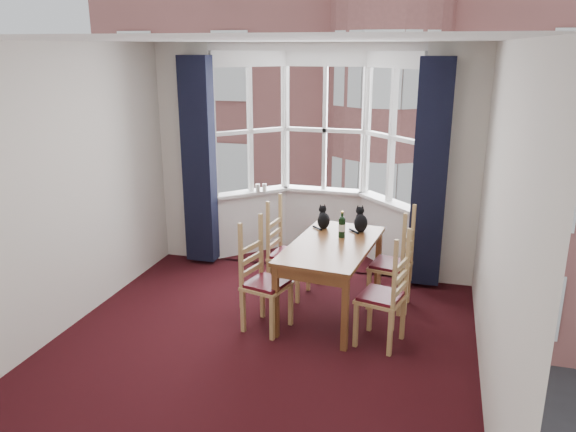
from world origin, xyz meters
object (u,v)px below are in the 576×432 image
at_px(chair_left_far, 282,255).
at_px(cat_right, 361,222).
at_px(chair_right_near, 390,300).
at_px(chair_right_far, 398,267).
at_px(cat_left, 324,219).
at_px(dining_table, 332,252).
at_px(wine_bottle, 342,226).
at_px(chair_left_near, 259,283).
at_px(candle_tall, 258,188).
at_px(candle_short, 264,188).

height_order(chair_left_far, cat_right, cat_right).
relative_size(chair_right_near, chair_right_far, 1.00).
height_order(chair_right_near, cat_left, cat_left).
distance_m(dining_table, chair_left_far, 0.77).
relative_size(dining_table, chair_right_near, 1.70).
xyz_separation_m(chair_left_far, wine_bottle, (0.70, -0.12, 0.44)).
height_order(chair_left_near, candle_tall, candle_tall).
height_order(chair_left_far, candle_tall, candle_tall).
bearing_deg(chair_left_far, cat_left, 16.78).
bearing_deg(candle_tall, dining_table, -49.39).
distance_m(chair_left_far, wine_bottle, 0.84).
bearing_deg(chair_right_near, chair_right_far, 89.75).
height_order(chair_left_near, chair_right_far, same).
bearing_deg(cat_right, chair_left_near, -131.69).
distance_m(chair_right_far, candle_tall, 2.39).
bearing_deg(dining_table, wine_bottle, 75.47).
distance_m(chair_left_far, candle_tall, 1.45).
height_order(chair_right_near, candle_short, candle_short).
xyz_separation_m(chair_left_near, cat_right, (0.86, 0.97, 0.43)).
bearing_deg(chair_left_near, wine_bottle, 45.57).
height_order(cat_left, candle_short, cat_left).
relative_size(chair_right_near, candle_tall, 8.73).
height_order(dining_table, chair_left_far, chair_left_far).
xyz_separation_m(chair_right_near, candle_tall, (-1.99, 2.07, 0.45)).
relative_size(chair_left_near, chair_right_far, 1.00).
xyz_separation_m(chair_right_far, candle_tall, (-2.00, 1.23, 0.45)).
bearing_deg(chair_right_near, cat_left, 130.58).
xyz_separation_m(chair_left_near, cat_left, (0.45, 0.97, 0.42)).
bearing_deg(chair_left_near, chair_right_far, 31.57).
height_order(cat_right, wine_bottle, wine_bottle).
distance_m(chair_left_near, candle_short, 2.20).
height_order(dining_table, wine_bottle, wine_bottle).
xyz_separation_m(chair_right_far, cat_left, (-0.86, 0.16, 0.42)).
relative_size(chair_left_far, candle_short, 8.63).
relative_size(wine_bottle, candle_tall, 2.73).
bearing_deg(candle_tall, chair_right_near, -46.08).
xyz_separation_m(chair_left_near, wine_bottle, (0.70, 0.71, 0.44)).
relative_size(chair_left_near, chair_left_far, 1.00).
bearing_deg(cat_right, dining_table, -114.68).
distance_m(wine_bottle, candle_short, 1.88).
bearing_deg(dining_table, cat_right, 65.32).
distance_m(chair_right_near, cat_left, 1.39).
bearing_deg(cat_left, chair_left_near, -114.69).
height_order(cat_right, candle_tall, cat_right).
bearing_deg(chair_left_near, candle_tall, 108.68).
relative_size(dining_table, chair_right_far, 1.70).
bearing_deg(wine_bottle, candle_short, 133.96).
distance_m(chair_left_far, cat_left, 0.63).
xyz_separation_m(chair_right_near, cat_left, (-0.86, 1.00, 0.42)).
distance_m(dining_table, chair_right_near, 0.87).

